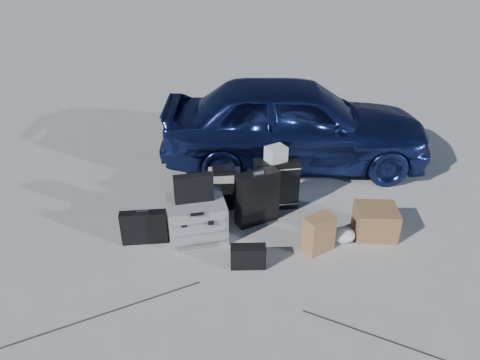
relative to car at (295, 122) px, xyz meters
name	(u,v)px	position (x,y,z in m)	size (l,w,h in m)	color
ground	(261,261)	(-0.85, -2.10, -0.62)	(60.00, 60.00, 0.00)	#B0B0AB
car	(295,122)	(0.00, 0.00, 0.00)	(1.46, 3.63, 1.24)	navy
pelican_case	(196,218)	(-1.48, -1.55, -0.39)	(0.62, 0.51, 0.45)	gray
laptop_bag	(194,188)	(-1.49, -1.54, -0.01)	(0.42, 0.10, 0.31)	black
briefcase	(144,227)	(-2.04, -1.59, -0.43)	(0.49, 0.11, 0.38)	black
suitcase_left	(257,198)	(-0.77, -1.38, -0.30)	(0.49, 0.18, 0.64)	black
suitcase_right	(276,184)	(-0.49, -1.10, -0.30)	(0.53, 0.19, 0.63)	black
white_carton	(276,154)	(-0.51, -1.10, 0.10)	(0.22, 0.18, 0.18)	beige
duffel_bag	(224,191)	(-1.11, -0.95, -0.43)	(0.74, 0.32, 0.37)	black
flat_box_white	(224,175)	(-1.10, -0.95, -0.22)	(0.39, 0.29, 0.07)	beige
flat_box_black	(223,170)	(-1.10, -0.94, -0.15)	(0.27, 0.19, 0.06)	black
kraft_bag	(319,234)	(-0.22, -2.00, -0.41)	(0.31, 0.19, 0.42)	#9E7045
cardboard_box	(375,221)	(0.49, -1.82, -0.45)	(0.45, 0.39, 0.34)	#915E3F
plastic_bag	(343,235)	(0.10, -1.89, -0.54)	(0.28, 0.24, 0.15)	silver
messenger_bag	(248,257)	(-1.00, -2.16, -0.49)	(0.36, 0.13, 0.25)	black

